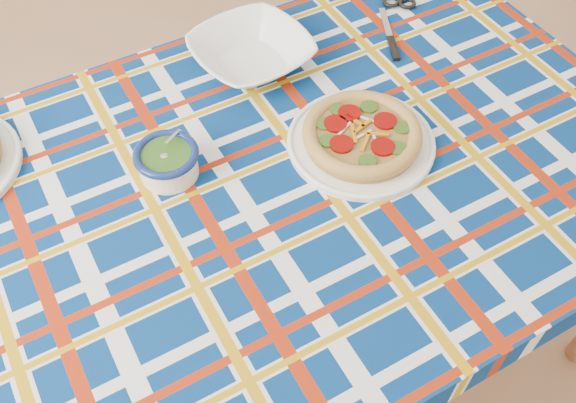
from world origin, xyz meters
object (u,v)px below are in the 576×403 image
serving_bowl (251,53)px  dining_table (276,205)px  main_focaccia_plate (362,135)px  pesto_bowl (167,160)px

serving_bowl → dining_table: bearing=-109.2°
main_focaccia_plate → serving_bowl: serving_bowl is taller
dining_table → pesto_bowl: pesto_bowl is taller
dining_table → main_focaccia_plate: main_focaccia_plate is taller
dining_table → serving_bowl: serving_bowl is taller
main_focaccia_plate → serving_bowl: bearing=103.9°
dining_table → pesto_bowl: (-0.16, 0.11, 0.11)m
dining_table → serving_bowl: 0.34m
main_focaccia_plate → serving_bowl: size_ratio=1.20×
pesto_bowl → serving_bowl: pesto_bowl is taller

